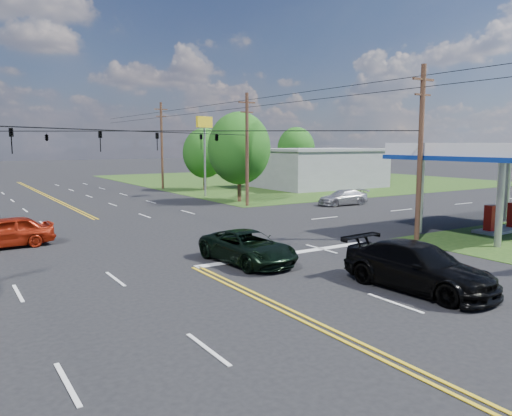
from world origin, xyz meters
TOP-DOWN VIEW (x-y plane):
  - ground at (0.00, 12.00)m, footprint 280.00×280.00m
  - grass_ne at (35.00, 44.00)m, footprint 46.00×48.00m
  - stop_bar at (5.00, 4.00)m, footprint 10.00×0.50m
  - retail_ne at (30.00, 32.00)m, footprint 14.00×10.00m
  - gas_canopy at (19.50, 2.00)m, footprint 12.20×8.20m
  - pole_se at (13.00, 3.00)m, footprint 1.60×0.28m
  - pole_ne at (13.00, 21.00)m, footprint 1.60×0.28m
  - pole_right_far at (13.00, 40.00)m, footprint 1.60×0.28m
  - span_wire_signals at (0.00, 12.00)m, footprint 26.00×18.00m
  - power_lines at (0.00, 10.00)m, footprint 26.04×100.00m
  - tree_right_a at (14.00, 24.00)m, footprint 5.70×5.70m
  - tree_right_b at (16.50, 36.00)m, footprint 4.94×4.94m
  - tree_far_r at (34.00, 42.00)m, footprint 5.32×5.32m
  - pickup_dkgreen at (2.33, 3.50)m, footprint 2.77×5.36m
  - suv_black at (5.46, -3.32)m, footprint 2.91×6.07m
  - sedan_red at (-6.48, 13.00)m, footprint 4.83×2.16m
  - sedan_far at (20.30, 17.04)m, footprint 4.74×2.29m
  - polesign_ne at (13.53, 30.00)m, footprint 2.14×1.06m

SIDE VIEW (x-z plane):
  - ground at x=0.00m, z-range 0.00..0.00m
  - grass_ne at x=35.00m, z-range -0.01..0.01m
  - stop_bar at x=5.00m, z-range -0.01..0.01m
  - sedan_far at x=20.30m, z-range 0.00..1.33m
  - pickup_dkgreen at x=2.33m, z-range 0.00..1.45m
  - sedan_red at x=-6.48m, z-range 0.00..1.61m
  - suv_black at x=5.46m, z-range 0.00..1.71m
  - retail_ne at x=30.00m, z-range 0.00..4.40m
  - tree_right_b at x=16.50m, z-range 0.68..7.76m
  - tree_far_r at x=34.00m, z-range 0.73..8.36m
  - gas_canopy at x=19.50m, z-range 2.04..7.39m
  - tree_right_a at x=14.00m, z-range 0.78..8.96m
  - pole_se at x=13.00m, z-range 0.17..9.67m
  - pole_ne at x=13.00m, z-range 0.17..9.67m
  - pole_right_far at x=13.00m, z-range 0.17..10.17m
  - span_wire_signals at x=0.00m, z-range 5.43..6.56m
  - polesign_ne at x=13.53m, z-range 2.23..10.25m
  - power_lines at x=0.00m, z-range 8.28..8.92m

